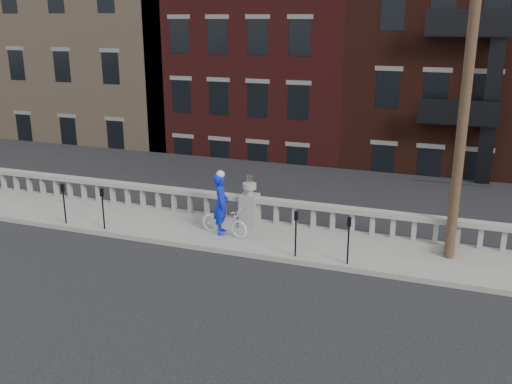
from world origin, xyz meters
TOP-DOWN VIEW (x-y plane):
  - ground at (0.00, 0.00)m, footprint 120.00×120.00m
  - sidewalk at (0.00, 3.00)m, footprint 32.00×2.20m
  - balustrade at (0.00, 3.95)m, footprint 28.00×0.34m
  - planter_pedestal at (0.00, 3.95)m, footprint 0.55×0.55m
  - lower_level at (0.56, 23.04)m, footprint 80.00×44.00m
  - utility_pole at (6.20, 3.60)m, footprint 1.60×0.28m
  - parking_meter_a at (-5.83, 2.15)m, footprint 0.10×0.09m
  - parking_meter_b at (-4.33, 2.15)m, footprint 0.10×0.09m
  - parking_meter_c at (2.08, 2.15)m, footprint 0.10×0.09m
  - parking_meter_d at (3.58, 2.15)m, footprint 0.10×0.09m
  - bicycle at (-0.49, 3.03)m, footprint 1.77×0.92m
  - cyclist at (-0.63, 3.11)m, footprint 0.69×0.83m

SIDE VIEW (x-z plane):
  - ground at x=0.00m, z-range 0.00..0.00m
  - sidewalk at x=0.00m, z-range 0.00..0.15m
  - bicycle at x=-0.49m, z-range 0.15..1.04m
  - balustrade at x=0.00m, z-range 0.13..1.16m
  - planter_pedestal at x=0.00m, z-range -0.05..1.71m
  - parking_meter_a at x=-5.83m, z-range 0.32..1.68m
  - parking_meter_b at x=-4.33m, z-range 0.32..1.68m
  - parking_meter_c at x=2.08m, z-range 0.32..1.68m
  - parking_meter_d at x=3.58m, z-range 0.32..1.68m
  - cyclist at x=-0.63m, z-range 0.15..2.09m
  - lower_level at x=0.56m, z-range -7.77..13.03m
  - utility_pole at x=6.20m, z-range 0.24..10.24m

